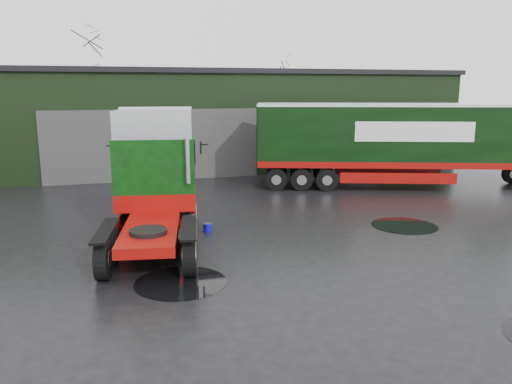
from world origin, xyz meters
TOP-DOWN VIEW (x-y plane):
  - ground at (0.00, 0.00)m, footprint 100.00×100.00m
  - warehouse at (2.00, 20.00)m, footprint 32.40×12.40m
  - hero_tractor at (-3.10, 1.38)m, footprint 4.18×7.61m
  - lorry_right at (9.35, 8.73)m, footprint 16.86×8.20m
  - wash_bucket at (-1.05, 2.90)m, footprint 0.33×0.33m
  - tree_back_a at (-6.00, 30.00)m, footprint 4.40×4.40m
  - tree_back_b at (10.00, 30.00)m, footprint 4.40×4.40m
  - puddle_0 at (-2.66, -1.75)m, footprint 2.52×2.52m
  - puddle_1 at (6.34, 1.59)m, footprint 2.50×2.50m

SIDE VIEW (x-z plane):
  - ground at x=0.00m, z-range 0.00..0.00m
  - puddle_0 at x=-2.66m, z-range 0.00..0.01m
  - puddle_1 at x=6.34m, z-range 0.00..0.01m
  - wash_bucket at x=-1.05m, z-range 0.00..0.30m
  - lorry_right at x=9.35m, z-range 0.00..4.42m
  - hero_tractor at x=-3.10m, z-range 0.00..4.48m
  - warehouse at x=2.00m, z-range 0.01..6.31m
  - tree_back_b at x=10.00m, z-range 0.00..7.50m
  - tree_back_a at x=-6.00m, z-range 0.00..9.50m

